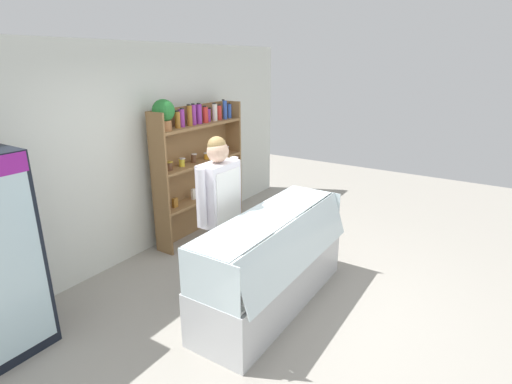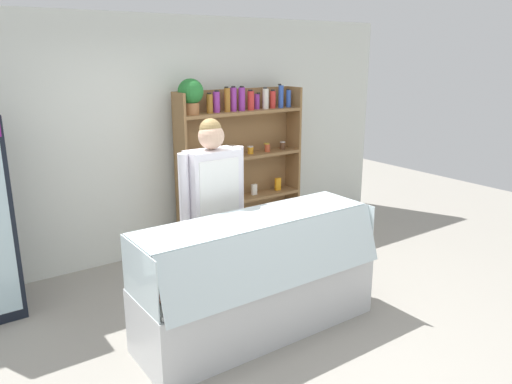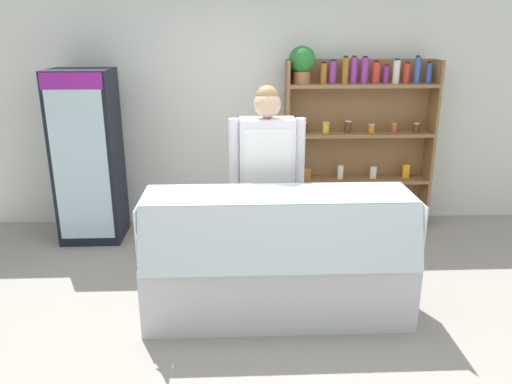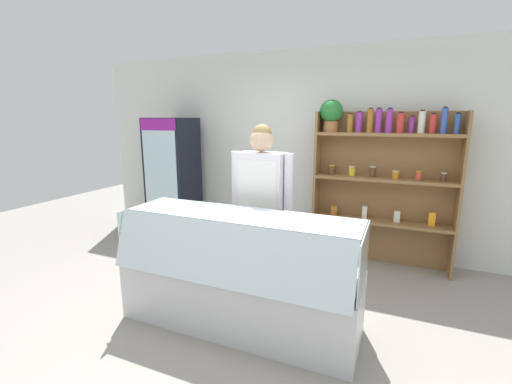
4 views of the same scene
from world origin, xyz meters
name	(u,v)px [view 2 (image 2 of 4)]	position (x,y,z in m)	size (l,w,h in m)	color
ground_plane	(264,325)	(0.00, 0.00, 0.00)	(12.00, 12.00, 0.00)	gray
back_wall	(154,139)	(0.00, 2.12, 1.35)	(6.80, 0.10, 2.70)	silver
shelving_unit	(233,150)	(0.87, 1.83, 1.17)	(1.63, 0.29, 2.03)	olive
deli_display_case	(258,297)	(-0.09, -0.03, 0.31)	(2.07, 0.73, 1.01)	silver
shop_clerk	(213,197)	(-0.13, 0.60, 1.05)	(0.66, 0.25, 1.75)	#2D2D38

